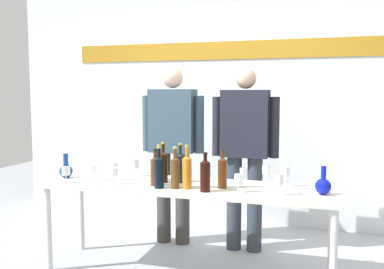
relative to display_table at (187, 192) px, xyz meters
name	(u,v)px	position (x,y,z in m)	size (l,w,h in m)	color
back_wall	(228,91)	(0.00, 1.57, 0.81)	(5.24, 0.11, 3.00)	silver
display_table	(187,192)	(0.00, 0.00, 0.00)	(2.37, 0.61, 0.75)	silver
decanter_blue_left	(66,170)	(-1.08, -0.05, 0.13)	(0.11, 0.11, 0.21)	navy
decanter_blue_right	(323,185)	(1.05, -0.05, 0.13)	(0.12, 0.12, 0.21)	#0D16B5
presenter_left	(173,143)	(-0.35, 0.68, 0.31)	(0.63, 0.22, 1.73)	#393532
presenter_right	(245,146)	(0.35, 0.68, 0.30)	(0.62, 0.22, 1.72)	#2E3641
wine_bottle_0	(180,166)	(-0.07, 0.06, 0.20)	(0.07, 0.07, 0.32)	black
wine_bottle_1	(175,171)	(-0.04, -0.17, 0.20)	(0.06, 0.06, 0.32)	#553615
wine_bottle_2	(159,171)	(-0.16, -0.19, 0.20)	(0.07, 0.07, 0.33)	black
wine_bottle_3	(159,165)	(-0.27, 0.09, 0.19)	(0.07, 0.07, 0.30)	black
wine_bottle_4	(222,171)	(0.30, -0.05, 0.19)	(0.07, 0.07, 0.31)	#4E250D
wine_bottle_5	(205,174)	(0.21, -0.20, 0.19)	(0.08, 0.08, 0.29)	black
wine_bottle_6	(155,170)	(-0.23, -0.11, 0.19)	(0.08, 0.08, 0.29)	#502816
wine_bottle_7	(187,171)	(0.05, -0.14, 0.20)	(0.07, 0.07, 0.34)	orange
wine_bottle_8	(163,166)	(-0.21, 0.02, 0.20)	(0.07, 0.07, 0.33)	black
wine_glass_left_0	(114,168)	(-0.64, -0.01, 0.16)	(0.07, 0.07, 0.15)	white
wine_glass_left_1	(135,164)	(-0.53, 0.18, 0.17)	(0.07, 0.07, 0.16)	white
wine_glass_left_2	(66,171)	(-0.95, -0.24, 0.16)	(0.07, 0.07, 0.13)	white
wine_glass_left_3	(93,170)	(-0.79, -0.09, 0.16)	(0.06, 0.06, 0.14)	white
wine_glass_left_4	(114,172)	(-0.56, -0.16, 0.16)	(0.06, 0.06, 0.13)	white
wine_glass_right_0	(239,180)	(0.45, -0.15, 0.16)	(0.07, 0.07, 0.14)	white
wine_glass_right_1	(279,180)	(0.74, -0.16, 0.17)	(0.06, 0.06, 0.15)	white
wine_glass_right_2	(267,170)	(0.61, 0.21, 0.17)	(0.07, 0.07, 0.15)	white
wine_glass_right_3	(285,172)	(0.76, 0.14, 0.18)	(0.07, 0.07, 0.16)	white
wine_glass_right_4	(243,173)	(0.46, 0.01, 0.17)	(0.06, 0.06, 0.15)	white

